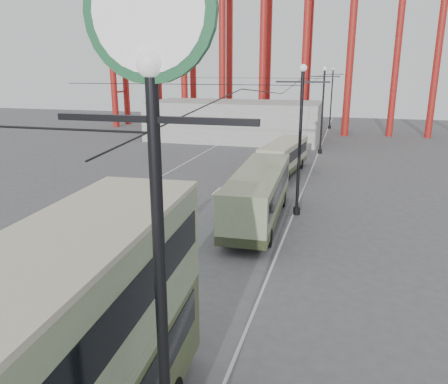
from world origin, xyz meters
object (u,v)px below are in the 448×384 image
(single_decker_green, at_px, (259,193))
(pedestrian, at_px, (171,221))
(double_decker_bus, at_px, (52,382))
(single_decker_cream, at_px, (284,156))
(lamp_post_near, at_px, (155,149))

(single_decker_green, xyz_separation_m, pedestrian, (-4.10, -3.88, -0.83))
(double_decker_bus, height_order, single_decker_green, double_decker_bus)
(single_decker_green, height_order, single_decker_cream, single_decker_green)
(lamp_post_near, xyz_separation_m, single_decker_green, (-2.11, 18.96, -6.05))
(lamp_post_near, distance_m, double_decker_bus, 5.06)
(single_decker_cream, xyz_separation_m, pedestrian, (-3.72, -17.04, -0.63))
(double_decker_bus, height_order, pedestrian, double_decker_bus)
(double_decker_bus, xyz_separation_m, single_decker_cream, (-0.24, 32.28, -1.71))
(double_decker_bus, relative_size, pedestrian, 5.70)
(single_decker_green, relative_size, pedestrian, 5.81)
(lamp_post_near, height_order, single_decker_green, lamp_post_near)
(lamp_post_near, bearing_deg, single_decker_green, 96.35)
(double_decker_bus, bearing_deg, lamp_post_near, 0.21)
(double_decker_bus, xyz_separation_m, single_decker_green, (0.14, 19.13, -1.52))
(pedestrian, bearing_deg, single_decker_cream, -113.20)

